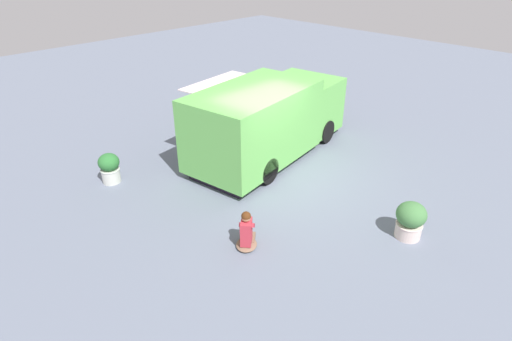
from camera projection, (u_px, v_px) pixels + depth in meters
ground_plane at (278, 176)px, 11.54m from camera, size 40.00×40.00×0.00m
food_truck at (268, 121)px, 12.23m from camera, size 3.16×5.73×2.20m
person_customer at (247, 233)px, 8.77m from camera, size 0.72×0.75×0.87m
planter_flowering_near at (110, 167)px, 11.08m from camera, size 0.55×0.55×0.82m
planter_flowering_far at (410, 220)px, 8.99m from camera, size 0.64×0.64×0.85m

